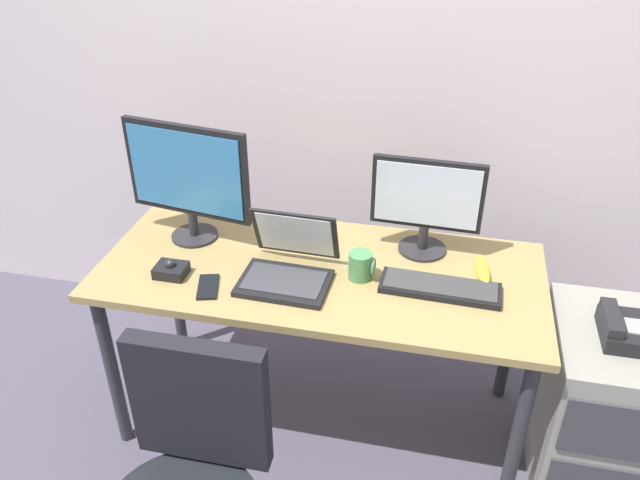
{
  "coord_description": "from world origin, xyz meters",
  "views": [
    {
      "loc": [
        0.41,
        -1.85,
        2.03
      ],
      "look_at": [
        0.0,
        0.0,
        0.87
      ],
      "focal_mm": 35.41,
      "sensor_mm": 36.0,
      "label": 1
    }
  ],
  "objects_px": {
    "monitor_main": "(187,177)",
    "laptop": "(288,264)",
    "file_cabinet": "(601,406)",
    "banana": "(483,270)",
    "keyboard": "(440,288)",
    "cell_phone": "(208,287)",
    "trackball_mouse": "(171,270)",
    "desk_phone": "(626,330)",
    "monitor_side": "(427,202)",
    "coffee_mug": "(361,266)"
  },
  "relations": [
    {
      "from": "monitor_main",
      "to": "keyboard",
      "type": "bearing_deg",
      "value": -9.08
    },
    {
      "from": "trackball_mouse",
      "to": "file_cabinet",
      "type": "bearing_deg",
      "value": 4.04
    },
    {
      "from": "monitor_main",
      "to": "monitor_side",
      "type": "relative_size",
      "value": 1.23
    },
    {
      "from": "file_cabinet",
      "to": "laptop",
      "type": "height_order",
      "value": "laptop"
    },
    {
      "from": "file_cabinet",
      "to": "monitor_side",
      "type": "xyz_separation_m",
      "value": [
        -0.7,
        0.25,
        0.62
      ]
    },
    {
      "from": "monitor_main",
      "to": "laptop",
      "type": "height_order",
      "value": "monitor_main"
    },
    {
      "from": "monitor_side",
      "to": "keyboard",
      "type": "height_order",
      "value": "monitor_side"
    },
    {
      "from": "file_cabinet",
      "to": "keyboard",
      "type": "height_order",
      "value": "keyboard"
    },
    {
      "from": "desk_phone",
      "to": "banana",
      "type": "distance_m",
      "value": 0.49
    },
    {
      "from": "banana",
      "to": "monitor_main",
      "type": "bearing_deg",
      "value": 178.79
    },
    {
      "from": "desk_phone",
      "to": "coffee_mug",
      "type": "xyz_separation_m",
      "value": [
        -0.89,
        0.04,
        0.1
      ]
    },
    {
      "from": "trackball_mouse",
      "to": "banana",
      "type": "height_order",
      "value": "trackball_mouse"
    },
    {
      "from": "laptop",
      "to": "monitor_side",
      "type": "bearing_deg",
      "value": 31.94
    },
    {
      "from": "monitor_main",
      "to": "trackball_mouse",
      "type": "relative_size",
      "value": 4.53
    },
    {
      "from": "keyboard",
      "to": "coffee_mug",
      "type": "bearing_deg",
      "value": 175.88
    },
    {
      "from": "monitor_main",
      "to": "banana",
      "type": "distance_m",
      "value": 1.13
    },
    {
      "from": "keyboard",
      "to": "cell_phone",
      "type": "distance_m",
      "value": 0.8
    },
    {
      "from": "laptop",
      "to": "monitor_main",
      "type": "bearing_deg",
      "value": 156.85
    },
    {
      "from": "monitor_side",
      "to": "coffee_mug",
      "type": "distance_m",
      "value": 0.34
    },
    {
      "from": "cell_phone",
      "to": "monitor_main",
      "type": "bearing_deg",
      "value": 103.25
    },
    {
      "from": "coffee_mug",
      "to": "cell_phone",
      "type": "distance_m",
      "value": 0.54
    },
    {
      "from": "file_cabinet",
      "to": "coffee_mug",
      "type": "xyz_separation_m",
      "value": [
        -0.9,
        0.02,
        0.46
      ]
    },
    {
      "from": "desk_phone",
      "to": "keyboard",
      "type": "xyz_separation_m",
      "value": [
        -0.61,
        0.02,
        0.06
      ]
    },
    {
      "from": "keyboard",
      "to": "banana",
      "type": "distance_m",
      "value": 0.19
    },
    {
      "from": "coffee_mug",
      "to": "cell_phone",
      "type": "height_order",
      "value": "coffee_mug"
    },
    {
      "from": "desk_phone",
      "to": "monitor_main",
      "type": "distance_m",
      "value": 1.61
    },
    {
      "from": "monitor_main",
      "to": "keyboard",
      "type": "xyz_separation_m",
      "value": [
        0.96,
        -0.15,
        -0.25
      ]
    },
    {
      "from": "monitor_main",
      "to": "laptop",
      "type": "xyz_separation_m",
      "value": [
        0.43,
        -0.18,
        -0.21
      ]
    },
    {
      "from": "file_cabinet",
      "to": "monitor_main",
      "type": "xyz_separation_m",
      "value": [
        -1.58,
        0.15,
        0.68
      ]
    },
    {
      "from": "coffee_mug",
      "to": "laptop",
      "type": "bearing_deg",
      "value": -168.47
    },
    {
      "from": "coffee_mug",
      "to": "cell_phone",
      "type": "xyz_separation_m",
      "value": [
        -0.5,
        -0.18,
        -0.05
      ]
    },
    {
      "from": "monitor_main",
      "to": "cell_phone",
      "type": "distance_m",
      "value": 0.44
    },
    {
      "from": "trackball_mouse",
      "to": "cell_phone",
      "type": "height_order",
      "value": "trackball_mouse"
    },
    {
      "from": "desk_phone",
      "to": "cell_phone",
      "type": "relative_size",
      "value": 1.41
    },
    {
      "from": "monitor_side",
      "to": "cell_phone",
      "type": "height_order",
      "value": "monitor_side"
    },
    {
      "from": "file_cabinet",
      "to": "trackball_mouse",
      "type": "relative_size",
      "value": 6.02
    },
    {
      "from": "banana",
      "to": "coffee_mug",
      "type": "bearing_deg",
      "value": -165.35
    },
    {
      "from": "keyboard",
      "to": "monitor_side",
      "type": "bearing_deg",
      "value": 108.24
    },
    {
      "from": "laptop",
      "to": "cell_phone",
      "type": "xyz_separation_m",
      "value": [
        -0.26,
        -0.13,
        -0.05
      ]
    },
    {
      "from": "desk_phone",
      "to": "file_cabinet",
      "type": "bearing_deg",
      "value": 63.22
    },
    {
      "from": "trackball_mouse",
      "to": "coffee_mug",
      "type": "xyz_separation_m",
      "value": [
        0.66,
        0.13,
        0.03
      ]
    },
    {
      "from": "monitor_main",
      "to": "monitor_side",
      "type": "height_order",
      "value": "monitor_main"
    },
    {
      "from": "file_cabinet",
      "to": "keyboard",
      "type": "distance_m",
      "value": 0.75
    },
    {
      "from": "trackball_mouse",
      "to": "cell_phone",
      "type": "distance_m",
      "value": 0.16
    },
    {
      "from": "desk_phone",
      "to": "trackball_mouse",
      "type": "height_order",
      "value": "trackball_mouse"
    },
    {
      "from": "monitor_main",
      "to": "trackball_mouse",
      "type": "bearing_deg",
      "value": -85.61
    },
    {
      "from": "laptop",
      "to": "coffee_mug",
      "type": "distance_m",
      "value": 0.26
    },
    {
      "from": "laptop",
      "to": "cell_phone",
      "type": "height_order",
      "value": "laptop"
    },
    {
      "from": "monitor_main",
      "to": "monitor_side",
      "type": "bearing_deg",
      "value": 6.15
    },
    {
      "from": "trackball_mouse",
      "to": "banana",
      "type": "bearing_deg",
      "value": 12.56
    }
  ]
}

